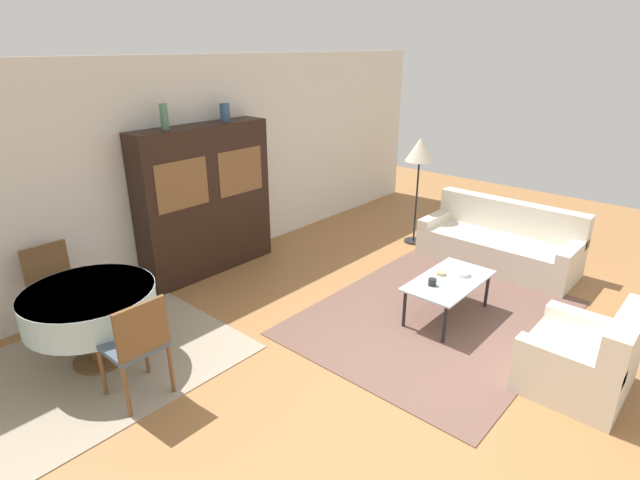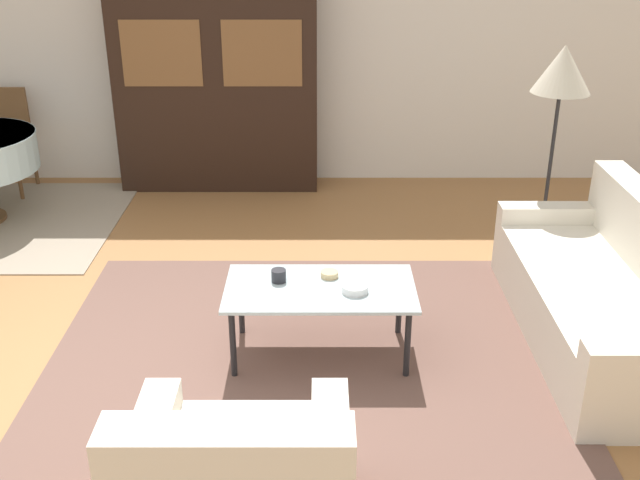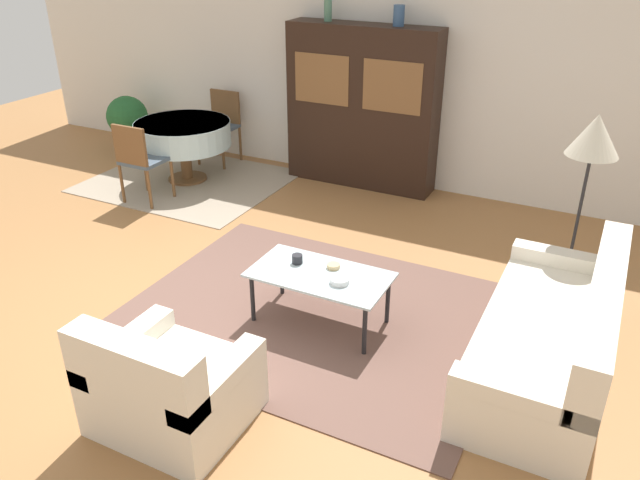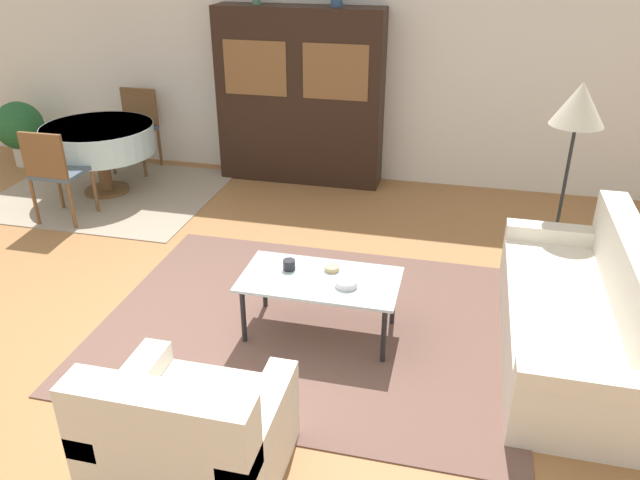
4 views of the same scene
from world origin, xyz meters
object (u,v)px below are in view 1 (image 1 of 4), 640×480
vase_tall (164,117)px  couch (499,244)px  bowl (463,273)px  armchair (585,359)px  dining_chair_far (54,284)px  floor_lamp (420,153)px  dining_chair_near (137,342)px  coffee_table (449,283)px  bowl_small (441,273)px  cup (432,282)px  display_cabinet (206,201)px  vase_short (225,112)px  dining_table (90,305)px

vase_tall → couch: bearing=-41.6°
bowl → vase_tall: size_ratio=0.52×
armchair → dining_chair_far: dining_chair_far is taller
dining_chair_far → floor_lamp: floor_lamp is taller
dining_chair_near → bowl: dining_chair_near is taller
coffee_table → dining_chair_near: 3.19m
bowl → bowl_small: bowl is taller
couch → cup: bearing=92.7°
armchair → bowl: (0.53, 1.41, 0.18)m
armchair → vase_tall: (-1.07, 4.43, 1.75)m
display_cabinet → vase_tall: vase_tall is taller
armchair → vase_short: vase_short is taller
bowl_small → armchair: bearing=-103.6°
display_cabinet → floor_lamp: bearing=-29.6°
coffee_table → bowl_small: (0.05, 0.13, 0.06)m
display_cabinet → vase_short: 1.13m
dining_chair_far → vase_short: 2.80m
dining_table → vase_short: vase_short is taller
dining_chair_near → coffee_table: bearing=-23.3°
dining_chair_near → display_cabinet: bearing=40.7°
cup → bowl_small: bearing=11.2°
couch → cup: couch is taller
couch → dining_chair_near: bearing=76.8°
armchair → dining_table: size_ratio=0.78×
armchair → coffee_table: bearing=77.3°
bowl → floor_lamp: bearing=45.2°
armchair → dining_chair_near: (-2.59, 2.73, 0.26)m
cup → bowl: 0.46m
cup → vase_tall: 3.48m
couch → dining_chair_near: (-4.68, 1.09, 0.26)m
bowl_small → vase_tall: (-1.45, 2.83, 1.58)m
couch → coffee_table: 1.77m
vase_tall → vase_short: size_ratio=1.30×
armchair → vase_tall: vase_tall is taller
dining_table → vase_short: (2.38, 0.91, 1.41)m
armchair → coffee_table: 1.51m
coffee_table → dining_chair_far: bearing=135.7°
dining_chair_far → cup: 3.87m
vase_short → cup: bearing=-84.1°
bowl_small → cup: bearing=-168.8°
coffee_table → vase_short: (-0.54, 2.96, 1.60)m
display_cabinet → bowl: bearing=-69.3°
dining_chair_near → bowl_small: (2.98, -1.13, -0.08)m
couch → bowl: couch is taller
couch → vase_short: size_ratio=9.10×
coffee_table → bowl: bowl is taller
dining_table → bowl_small: bearing=-32.9°
floor_lamp → cup: size_ratio=18.34×
coffee_table → dining_chair_far: dining_chair_far is taller
couch → cup: size_ratio=23.28×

